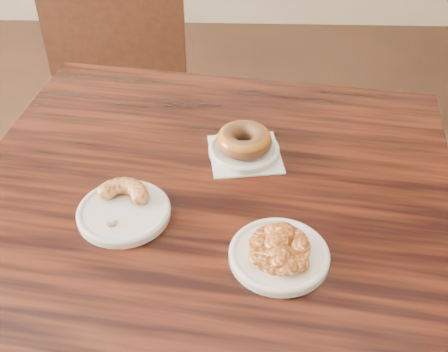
{
  "coord_description": "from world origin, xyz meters",
  "views": [
    {
      "loc": [
        0.33,
        -0.66,
        1.45
      ],
      "look_at": [
        0.3,
        0.12,
        0.8
      ],
      "focal_mm": 45.0,
      "sensor_mm": 36.0,
      "label": 1
    }
  ],
  "objects_px": {
    "chair_far": "(130,74)",
    "glazed_donut": "(244,140)",
    "cafe_table": "(209,325)",
    "cruller_fragment": "(122,204)",
    "apple_fritter": "(280,246)"
  },
  "relations": [
    {
      "from": "glazed_donut",
      "to": "apple_fritter",
      "type": "distance_m",
      "value": 0.29
    },
    {
      "from": "chair_far",
      "to": "glazed_donut",
      "type": "height_order",
      "value": "chair_far"
    },
    {
      "from": "chair_far",
      "to": "cruller_fragment",
      "type": "bearing_deg",
      "value": 97.3
    },
    {
      "from": "chair_far",
      "to": "glazed_donut",
      "type": "xyz_separation_m",
      "value": [
        0.4,
        -0.84,
        0.34
      ]
    },
    {
      "from": "chair_far",
      "to": "cruller_fragment",
      "type": "xyz_separation_m",
      "value": [
        0.19,
        -1.03,
        0.33
      ]
    },
    {
      "from": "cafe_table",
      "to": "chair_far",
      "type": "distance_m",
      "value": 1.05
    },
    {
      "from": "chair_far",
      "to": "apple_fritter",
      "type": "height_order",
      "value": "chair_far"
    },
    {
      "from": "cafe_table",
      "to": "chair_far",
      "type": "bearing_deg",
      "value": 116.37
    },
    {
      "from": "apple_fritter",
      "to": "cruller_fragment",
      "type": "distance_m",
      "value": 0.29
    },
    {
      "from": "cruller_fragment",
      "to": "chair_far",
      "type": "bearing_deg",
      "value": 100.34
    },
    {
      "from": "glazed_donut",
      "to": "cruller_fragment",
      "type": "bearing_deg",
      "value": -138.87
    },
    {
      "from": "cafe_table",
      "to": "cruller_fragment",
      "type": "relative_size",
      "value": 8.28
    },
    {
      "from": "glazed_donut",
      "to": "apple_fritter",
      "type": "height_order",
      "value": "glazed_donut"
    },
    {
      "from": "chair_far",
      "to": "apple_fritter",
      "type": "xyz_separation_m",
      "value": [
        0.46,
        -1.12,
        0.33
      ]
    },
    {
      "from": "chair_far",
      "to": "cruller_fragment",
      "type": "distance_m",
      "value": 1.1
    }
  ]
}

